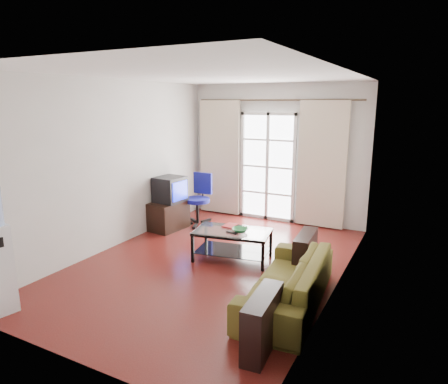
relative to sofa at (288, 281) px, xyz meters
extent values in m
plane|color=maroon|center=(-1.38, 0.63, -0.28)|extent=(5.20, 5.20, 0.00)
plane|color=white|center=(-1.38, 0.63, 2.42)|extent=(5.20, 5.20, 0.00)
cube|color=silver|center=(-1.38, 3.23, 1.07)|extent=(3.60, 0.02, 2.70)
cube|color=silver|center=(-1.38, -1.97, 1.07)|extent=(3.60, 0.02, 2.70)
cube|color=silver|center=(-3.18, 0.63, 1.07)|extent=(0.02, 5.20, 2.70)
cube|color=silver|center=(0.42, 0.63, 1.07)|extent=(0.02, 5.20, 2.70)
cube|color=white|center=(-1.53, 3.19, 0.79)|extent=(1.01, 0.02, 2.04)
cube|color=white|center=(-1.53, 3.17, 0.79)|extent=(1.16, 0.06, 2.15)
cylinder|color=#4C3F2D|center=(-1.38, 3.13, 2.10)|extent=(3.30, 0.04, 0.04)
cube|color=beige|center=(-2.58, 3.11, 0.92)|extent=(0.90, 0.07, 2.35)
cube|color=beige|center=(-0.43, 3.11, 0.92)|extent=(0.90, 0.07, 2.35)
cube|color=#9A9A9C|center=(-0.58, 3.13, 0.05)|extent=(0.64, 0.12, 0.64)
imported|color=brown|center=(0.00, 0.00, 0.00)|extent=(2.06, 1.07, 0.57)
cube|color=silver|center=(-1.18, 0.91, 0.17)|extent=(1.22, 0.83, 0.01)
cube|color=black|center=(-1.18, 0.91, -0.14)|extent=(1.15, 0.76, 0.01)
cube|color=black|center=(-1.66, 0.53, -0.06)|extent=(0.05, 0.05, 0.45)
cube|color=black|center=(-0.61, 0.72, -0.06)|extent=(0.05, 0.05, 0.45)
cube|color=black|center=(-1.76, 1.10, -0.06)|extent=(0.05, 0.05, 0.45)
cube|color=black|center=(-0.71, 1.29, -0.06)|extent=(0.05, 0.05, 0.45)
imported|color=green|center=(-1.06, 0.92, 0.20)|extent=(0.40, 0.40, 0.06)
imported|color=maroon|center=(-1.40, 1.09, 0.18)|extent=(0.21, 0.26, 0.02)
cube|color=black|center=(-1.14, 0.80, 0.18)|extent=(0.19, 0.09, 0.02)
cube|color=black|center=(-2.91, 1.69, -0.02)|extent=(0.56, 0.77, 0.52)
cube|color=black|center=(-2.89, 1.73, 0.48)|extent=(0.52, 0.55, 0.47)
cube|color=#0C19E5|center=(-2.66, 1.71, 0.48)|extent=(0.05, 0.41, 0.35)
cube|color=black|center=(-3.10, 1.75, 0.48)|extent=(0.17, 0.36, 0.31)
cylinder|color=black|center=(-2.57, 2.17, -0.03)|extent=(0.05, 0.05, 0.50)
cylinder|color=navy|center=(-2.57, 2.17, 0.21)|extent=(0.48, 0.48, 0.08)
cube|color=navy|center=(-2.57, 2.39, 0.51)|extent=(0.39, 0.06, 0.42)
camera|label=1|loc=(1.35, -4.21, 2.06)|focal=32.00mm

